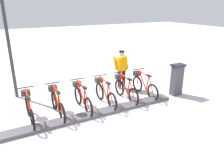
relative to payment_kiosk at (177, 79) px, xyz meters
name	(u,v)px	position (x,y,z in m)	size (l,w,h in m)	color
ground_plane	(95,115)	(-0.05, 3.62, -0.67)	(60.00, 60.00, 0.00)	silver
dock_rail_base	(95,114)	(-0.05, 3.62, -0.62)	(0.44, 6.05, 0.10)	#47474C
payment_kiosk	(177,79)	(0.00, 0.00, 0.00)	(0.36, 0.52, 1.28)	#38383D
bike_docked_0	(144,85)	(0.57, 1.19, -0.24)	(1.72, 0.54, 1.02)	black
bike_docked_1	(125,89)	(0.57, 2.07, -0.24)	(1.72, 0.54, 1.02)	black
bike_docked_2	(105,93)	(0.57, 2.94, -0.24)	(1.72, 0.54, 1.02)	black
bike_docked_3	(82,98)	(0.57, 3.82, -0.24)	(1.72, 0.54, 1.02)	black
bike_docked_4	(57,103)	(0.57, 4.69, -0.24)	(1.72, 0.54, 1.02)	black
bike_docked_5	(29,109)	(0.57, 5.57, -0.24)	(1.72, 0.54, 1.02)	black
worker_near_rack	(122,68)	(1.67, 1.58, 0.24)	(0.50, 0.65, 1.66)	white
lamp_post	(6,25)	(2.82, 5.74, 2.12)	(0.32, 0.32, 4.30)	#2D2D33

